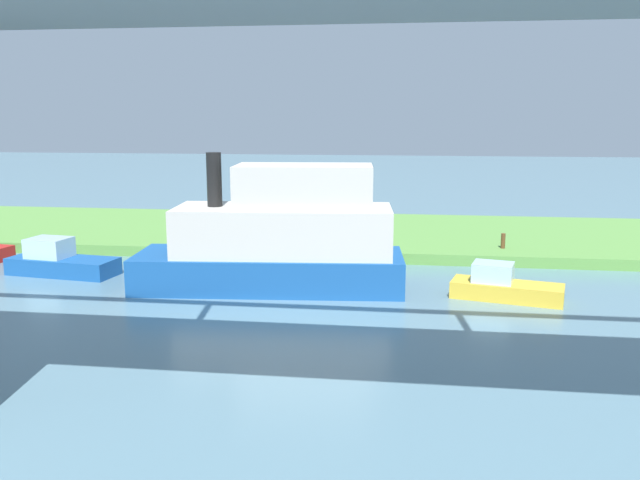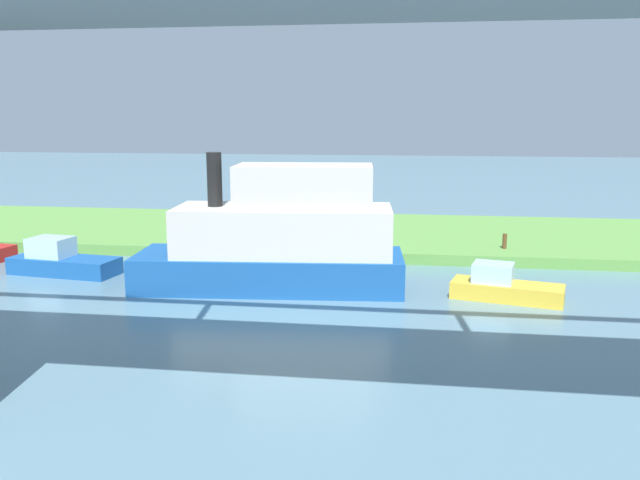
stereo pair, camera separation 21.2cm
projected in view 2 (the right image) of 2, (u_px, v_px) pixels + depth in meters
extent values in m
plane|color=slate|center=(303.00, 262.00, 30.10)|extent=(160.00, 160.00, 0.00)
cube|color=#5B9342|center=(321.00, 233.00, 35.89)|extent=(80.00, 12.00, 0.50)
cylinder|color=#2D334C|center=(246.00, 230.00, 33.77)|extent=(0.29, 0.29, 0.55)
cylinder|color=red|center=(246.00, 219.00, 33.67)|extent=(0.50, 0.50, 0.60)
sphere|color=tan|center=(246.00, 211.00, 33.59)|extent=(0.24, 0.24, 0.24)
cylinder|color=brown|center=(505.00, 241.00, 30.46)|extent=(0.20, 0.20, 0.70)
cube|color=#195199|center=(269.00, 271.00, 25.45)|extent=(10.50, 4.28, 1.37)
cube|color=beige|center=(284.00, 230.00, 25.12)|extent=(8.43, 3.76, 1.82)
cube|color=beige|center=(304.00, 186.00, 24.75)|extent=(5.33, 3.02, 1.59)
cylinder|color=black|center=(214.00, 179.00, 24.90)|extent=(0.57, 0.57, 2.05)
cube|color=#D84C2D|center=(199.00, 240.00, 25.38)|extent=(1.99, 2.20, 1.03)
cube|color=#195199|center=(65.00, 266.00, 27.72)|extent=(4.78, 2.24, 0.72)
cube|color=silver|center=(51.00, 247.00, 27.74)|extent=(1.82, 1.52, 0.82)
cube|color=gold|center=(507.00, 291.00, 23.88)|extent=(4.17, 2.31, 0.61)
cube|color=silver|center=(493.00, 273.00, 23.95)|extent=(1.65, 1.43, 0.70)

